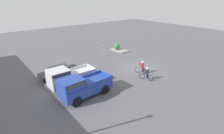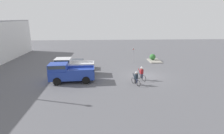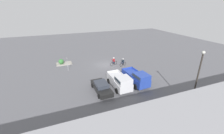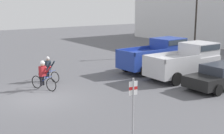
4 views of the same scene
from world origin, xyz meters
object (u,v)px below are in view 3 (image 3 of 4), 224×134
(sedan_0, at_px, (101,87))
(shrub, at_px, (61,62))
(pickup_truck_1, at_px, (120,81))
(lamppost, at_px, (198,77))
(pickup_truck_0, at_px, (137,78))
(cyclist_1, at_px, (123,62))
(fire_lane_sign, at_px, (67,63))
(cyclist_0, at_px, (114,61))

(sedan_0, bearing_deg, shrub, -70.81)
(pickup_truck_1, bearing_deg, shrub, -60.79)
(lamppost, bearing_deg, shrub, -57.22)
(pickup_truck_0, relative_size, sedan_0, 1.11)
(pickup_truck_0, distance_m, pickup_truck_1, 2.82)
(pickup_truck_0, relative_size, shrub, 5.09)
(sedan_0, xyz_separation_m, cyclist_1, (-7.04, -7.70, 0.09))
(cyclist_1, xyz_separation_m, shrub, (11.53, -5.19, -0.12))
(fire_lane_sign, height_order, lamppost, lamppost)
(cyclist_1, distance_m, shrub, 12.64)
(sedan_0, bearing_deg, fire_lane_sign, -69.05)
(pickup_truck_1, distance_m, lamppost, 9.82)
(fire_lane_sign, relative_size, shrub, 2.48)
(shrub, bearing_deg, fire_lane_sign, 104.61)
(pickup_truck_1, xyz_separation_m, cyclist_1, (-4.23, -7.85, -0.36))
(pickup_truck_0, bearing_deg, cyclist_0, -88.74)
(sedan_0, xyz_separation_m, lamppost, (-8.63, 7.48, 3.43))
(pickup_truck_1, bearing_deg, cyclist_0, -106.58)
(pickup_truck_1, height_order, sedan_0, pickup_truck_1)
(pickup_truck_1, bearing_deg, sedan_0, -2.98)
(sedan_0, distance_m, cyclist_1, 10.43)
(pickup_truck_1, height_order, lamppost, lamppost)
(pickup_truck_1, xyz_separation_m, shrub, (7.29, -13.04, -0.48))
(cyclist_0, distance_m, shrub, 10.78)
(sedan_0, bearing_deg, pickup_truck_1, 177.02)
(cyclist_1, relative_size, lamppost, 0.23)
(cyclist_0, height_order, lamppost, lamppost)
(sedan_0, distance_m, shrub, 13.66)
(cyclist_0, relative_size, fire_lane_sign, 0.68)
(pickup_truck_0, relative_size, lamppost, 0.75)
(cyclist_1, height_order, lamppost, lamppost)
(sedan_0, height_order, cyclist_0, cyclist_0)
(pickup_truck_0, xyz_separation_m, cyclist_0, (0.19, -8.75, -0.32))
(pickup_truck_0, relative_size, fire_lane_sign, 2.05)
(lamppost, bearing_deg, pickup_truck_0, -67.90)
(pickup_truck_0, xyz_separation_m, sedan_0, (5.62, -0.08, -0.48))
(pickup_truck_1, distance_m, fire_lane_sign, 11.33)
(pickup_truck_1, bearing_deg, fire_lane_sign, -55.95)
(cyclist_1, xyz_separation_m, lamppost, (-1.59, 15.18, 3.35))
(fire_lane_sign, bearing_deg, cyclist_1, 171.77)
(pickup_truck_0, distance_m, sedan_0, 5.64)
(pickup_truck_0, xyz_separation_m, cyclist_1, (-1.42, -7.78, -0.39))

